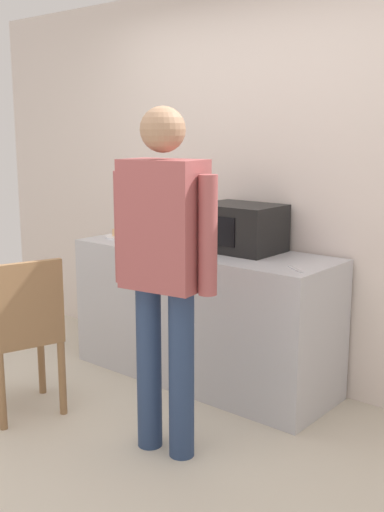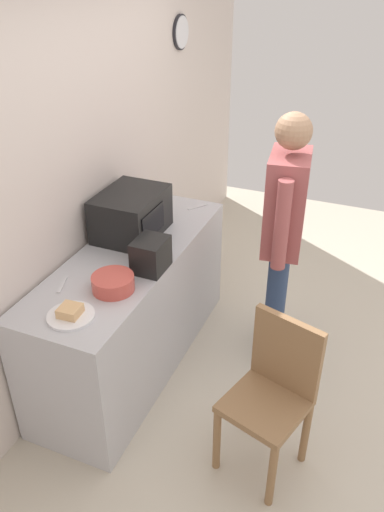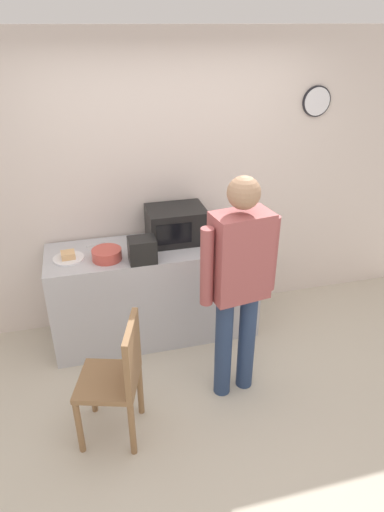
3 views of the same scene
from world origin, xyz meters
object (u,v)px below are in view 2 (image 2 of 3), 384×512
microwave (131,214)px  toaster (151,255)px  salad_bowl (113,283)px  wooden_chair (273,390)px  person_standing (284,226)px  fork_utensil (198,207)px  spoon_utensil (62,284)px  sandwich_plate (71,314)px

microwave → toaster: 0.48m
salad_bowl → wooden_chair: size_ratio=0.26×
person_standing → wooden_chair: bearing=-166.7°
toaster → person_standing: (0.58, -0.66, 0.04)m
microwave → fork_utensil: bearing=-24.7°
microwave → salad_bowl: bearing=-161.0°
wooden_chair → salad_bowl: bearing=87.5°
spoon_utensil → wooden_chair: bearing=-88.6°
salad_bowl → person_standing: 1.15m
spoon_utensil → sandwich_plate: bearing=-137.1°
microwave → spoon_utensil: microwave is taller
wooden_chair → person_standing: bearing=13.3°
fork_utensil → microwave: bearing=155.3°
spoon_utensil → person_standing: person_standing is taller
microwave → person_standing: 1.00m
wooden_chair → sandwich_plate: bearing=104.1°
salad_bowl → spoon_utensil: (-0.07, 0.30, -0.04)m
salad_bowl → microwave: bearing=19.0°
toaster → fork_utensil: 0.91m
microwave → sandwich_plate: bearing=-171.8°
toaster → spoon_utensil: toaster is taller
microwave → spoon_utensil: (-0.70, 0.08, -0.15)m
spoon_utensil → microwave: bearing=-6.5°
toaster → fork_utensil: (0.90, 0.06, -0.10)m
spoon_utensil → person_standing: 1.42m
spoon_utensil → person_standing: bearing=-48.6°
wooden_chair → microwave: bearing=60.6°
microwave → toaster: bearing=-137.9°
sandwich_plate → fork_utensil: (1.49, -0.12, -0.02)m
microwave → fork_utensil: microwave is taller
salad_bowl → wooden_chair: salad_bowl is taller
salad_bowl → spoon_utensil: bearing=104.1°
fork_utensil → person_standing: (-0.32, -0.72, 0.14)m
microwave → person_standing: (0.23, -0.98, -0.01)m
sandwich_plate → fork_utensil: 1.49m
toaster → wooden_chair: bearing=-110.2°
salad_bowl → fork_utensil: salad_bowl is taller
sandwich_plate → toaster: (0.58, -0.18, 0.08)m
sandwich_plate → salad_bowl: 0.32m
fork_utensil → wooden_chair: size_ratio=0.18×
microwave → person_standing: bearing=-76.7°
fork_utensil → wooden_chair: wooden_chair is taller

